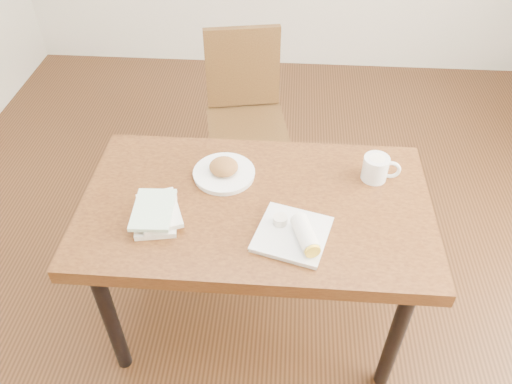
# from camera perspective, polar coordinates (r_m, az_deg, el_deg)

# --- Properties ---
(ground) EXTENTS (4.00, 5.00, 0.01)m
(ground) POSITION_cam_1_polar(r_m,az_deg,el_deg) (2.46, 0.00, -13.92)
(ground) COLOR #472814
(ground) RESTS_ON ground
(table) EXTENTS (1.32, 0.77, 0.75)m
(table) POSITION_cam_1_polar(r_m,az_deg,el_deg) (1.94, 0.00, -2.89)
(table) COLOR brown
(table) RESTS_ON ground
(chair_far) EXTENTS (0.49, 0.49, 0.95)m
(chair_far) POSITION_cam_1_polar(r_m,az_deg,el_deg) (2.76, -1.25, 9.67)
(chair_far) COLOR #4E3516
(chair_far) RESTS_ON ground
(plate_scone) EXTENTS (0.25, 0.25, 0.08)m
(plate_scone) POSITION_cam_1_polar(r_m,az_deg,el_deg) (1.98, -3.68, 2.41)
(plate_scone) COLOR white
(plate_scone) RESTS_ON table
(coffee_mug) EXTENTS (0.15, 0.10, 0.10)m
(coffee_mug) POSITION_cam_1_polar(r_m,az_deg,el_deg) (2.00, 13.62, 2.70)
(coffee_mug) COLOR white
(coffee_mug) RESTS_ON table
(plate_burrito) EXTENTS (0.30, 0.30, 0.08)m
(plate_burrito) POSITION_cam_1_polar(r_m,az_deg,el_deg) (1.74, 4.60, -4.81)
(plate_burrito) COLOR white
(plate_burrito) RESTS_ON table
(book_stack) EXTENTS (0.21, 0.25, 0.06)m
(book_stack) POSITION_cam_1_polar(r_m,az_deg,el_deg) (1.83, -11.30, -2.33)
(book_stack) COLOR white
(book_stack) RESTS_ON table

